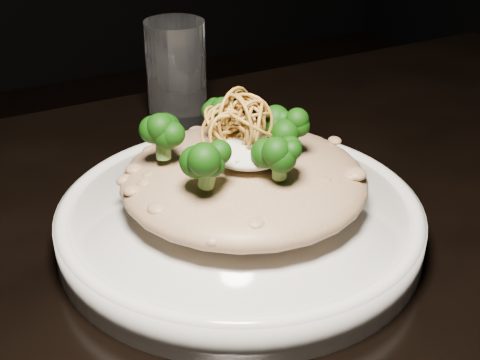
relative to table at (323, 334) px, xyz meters
name	(u,v)px	position (x,y,z in m)	size (l,w,h in m)	color
table	(323,334)	(0.00, 0.00, 0.00)	(1.10, 0.80, 0.75)	black
plate	(240,222)	(-0.05, 0.06, 0.10)	(0.30, 0.30, 0.03)	white
risotto	(244,180)	(-0.05, 0.06, 0.14)	(0.20, 0.20, 0.04)	brown
broccoli	(231,131)	(-0.06, 0.06, 0.18)	(0.12, 0.12, 0.04)	black
cheese	(248,150)	(-0.05, 0.05, 0.17)	(0.06, 0.06, 0.02)	silver
shallots	(238,114)	(-0.05, 0.06, 0.19)	(0.06, 0.06, 0.04)	brown
drinking_glass	(176,73)	(0.00, 0.30, 0.14)	(0.07, 0.07, 0.12)	white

